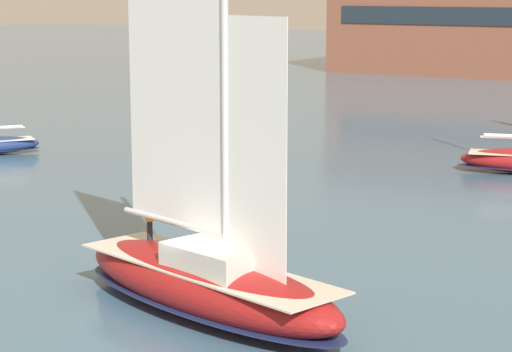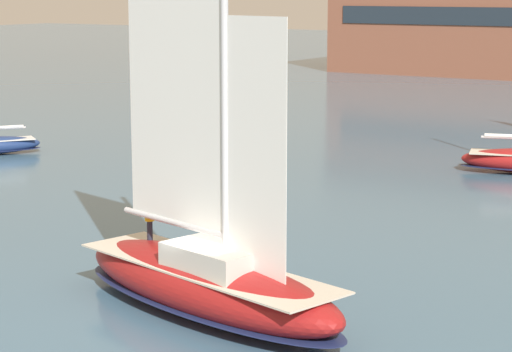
% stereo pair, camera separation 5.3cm
% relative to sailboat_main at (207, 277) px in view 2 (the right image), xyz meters
% --- Properties ---
extents(ground_plane, '(400.00, 400.00, 0.00)m').
position_rel_sailboat_main_xyz_m(ground_plane, '(-0.02, 0.01, -1.26)').
color(ground_plane, '#42667F').
extents(sailboat_main, '(12.34, 6.16, 16.32)m').
position_rel_sailboat_main_xyz_m(sailboat_main, '(0.00, 0.00, 0.00)').
color(sailboat_main, maroon).
rests_on(sailboat_main, ground).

